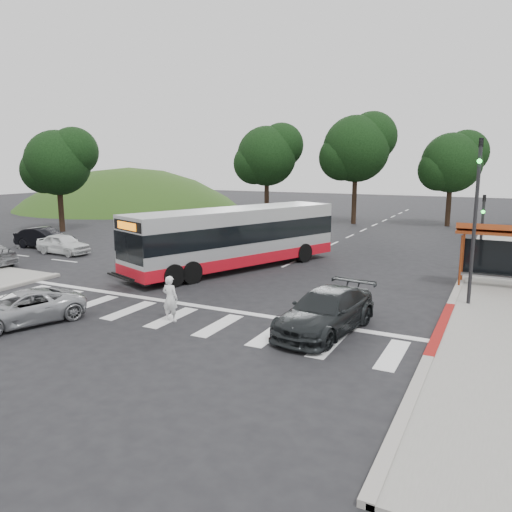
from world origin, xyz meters
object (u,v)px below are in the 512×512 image
Objects in this scene: transit_bus at (235,239)px; pedestrian at (170,299)px; silver_suv_south at (22,308)px; dark_sedan at (326,311)px.

transit_bus is 7.47× the size of pedestrian.
pedestrian reaches higher than silver_suv_south.
transit_bus is 11.83m from silver_suv_south.
pedestrian is 5.18m from silver_suv_south.
transit_bus is 10.79m from dark_sedan.
pedestrian is at bearing -54.02° from transit_bus.
silver_suv_south is (-2.14, -11.59, -1.03)m from transit_bus.
transit_bus is at bearing -77.89° from pedestrian.
dark_sedan is at bearing -167.52° from pedestrian.
transit_bus is at bearing 100.41° from silver_suv_south.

